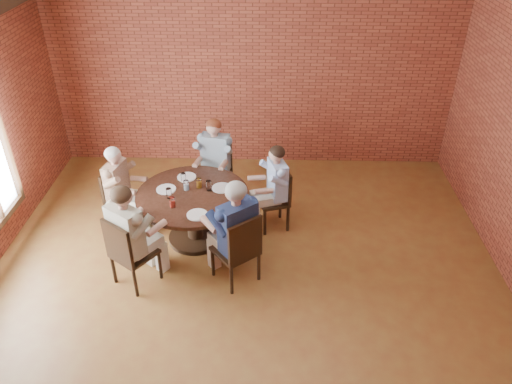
{
  "coord_description": "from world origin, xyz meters",
  "views": [
    {
      "loc": [
        0.27,
        -4.23,
        4.33
      ],
      "look_at": [
        0.12,
        1.0,
        0.93
      ],
      "focal_mm": 35.0,
      "sensor_mm": 36.0,
      "label": 1
    }
  ],
  "objects_px": {
    "chair_a": "(278,196)",
    "diner_a": "(273,188)",
    "diner_c": "(121,189)",
    "chair_e": "(240,248)",
    "chair_d": "(127,251)",
    "diner_e": "(235,232)",
    "dining_table": "(193,208)",
    "smartphone": "(210,215)",
    "diner_b": "(215,162)",
    "chair_c": "(118,197)",
    "chair_b": "(217,169)",
    "diner_d": "(132,236)"
  },
  "relations": [
    {
      "from": "diner_c",
      "to": "chair_d",
      "type": "relative_size",
      "value": 1.31
    },
    {
      "from": "chair_a",
      "to": "chair_b",
      "type": "height_order",
      "value": "chair_b"
    },
    {
      "from": "diner_b",
      "to": "smartphone",
      "type": "height_order",
      "value": "diner_b"
    },
    {
      "from": "dining_table",
      "to": "diner_a",
      "type": "height_order",
      "value": "diner_a"
    },
    {
      "from": "smartphone",
      "to": "chair_c",
      "type": "bearing_deg",
      "value": 164.01
    },
    {
      "from": "chair_e",
      "to": "diner_e",
      "type": "distance_m",
      "value": 0.21
    },
    {
      "from": "diner_a",
      "to": "diner_b",
      "type": "relative_size",
      "value": 0.95
    },
    {
      "from": "diner_e",
      "to": "diner_c",
      "type": "bearing_deg",
      "value": -70.57
    },
    {
      "from": "chair_b",
      "to": "chair_d",
      "type": "distance_m",
      "value": 2.17
    },
    {
      "from": "dining_table",
      "to": "smartphone",
      "type": "xyz_separation_m",
      "value": [
        0.28,
        -0.48,
        0.23
      ]
    },
    {
      "from": "diner_e",
      "to": "chair_b",
      "type": "bearing_deg",
      "value": -116.49
    },
    {
      "from": "chair_b",
      "to": "chair_d",
      "type": "height_order",
      "value": "chair_d"
    },
    {
      "from": "diner_b",
      "to": "diner_e",
      "type": "height_order",
      "value": "diner_e"
    },
    {
      "from": "diner_a",
      "to": "smartphone",
      "type": "xyz_separation_m",
      "value": [
        -0.78,
        -0.82,
        0.12
      ]
    },
    {
      "from": "chair_c",
      "to": "chair_d",
      "type": "xyz_separation_m",
      "value": [
        0.43,
        -1.19,
        0.03
      ]
    },
    {
      "from": "diner_c",
      "to": "chair_e",
      "type": "height_order",
      "value": "diner_c"
    },
    {
      "from": "chair_a",
      "to": "smartphone",
      "type": "bearing_deg",
      "value": -63.06
    },
    {
      "from": "chair_e",
      "to": "diner_e",
      "type": "relative_size",
      "value": 0.69
    },
    {
      "from": "diner_a",
      "to": "chair_e",
      "type": "bearing_deg",
      "value": -36.38
    },
    {
      "from": "diner_a",
      "to": "smartphone",
      "type": "bearing_deg",
      "value": -61.28
    },
    {
      "from": "chair_c",
      "to": "diner_d",
      "type": "relative_size",
      "value": 0.65
    },
    {
      "from": "chair_e",
      "to": "smartphone",
      "type": "xyz_separation_m",
      "value": [
        -0.38,
        0.35,
        0.23
      ]
    },
    {
      "from": "chair_c",
      "to": "diner_a",
      "type": "bearing_deg",
      "value": -74.3
    },
    {
      "from": "chair_d",
      "to": "diner_c",
      "type": "bearing_deg",
      "value": -37.37
    },
    {
      "from": "dining_table",
      "to": "chair_b",
      "type": "height_order",
      "value": "chair_b"
    },
    {
      "from": "diner_b",
      "to": "smartphone",
      "type": "distance_m",
      "value": 1.47
    },
    {
      "from": "dining_table",
      "to": "diner_c",
      "type": "distance_m",
      "value": 1.05
    },
    {
      "from": "chair_d",
      "to": "chair_e",
      "type": "distance_m",
      "value": 1.33
    },
    {
      "from": "diner_d",
      "to": "smartphone",
      "type": "height_order",
      "value": "diner_d"
    },
    {
      "from": "diner_e",
      "to": "dining_table",
      "type": "bearing_deg",
      "value": -90.0
    },
    {
      "from": "dining_table",
      "to": "chair_a",
      "type": "xyz_separation_m",
      "value": [
        1.14,
        0.36,
        -0.03
      ]
    },
    {
      "from": "chair_a",
      "to": "diner_c",
      "type": "xyz_separation_m",
      "value": [
        -2.16,
        -0.11,
        0.14
      ]
    },
    {
      "from": "chair_a",
      "to": "diner_d",
      "type": "bearing_deg",
      "value": -72.98
    },
    {
      "from": "diner_c",
      "to": "diner_d",
      "type": "distance_m",
      "value": 1.17
    },
    {
      "from": "chair_a",
      "to": "diner_a",
      "type": "height_order",
      "value": "diner_a"
    },
    {
      "from": "chair_a",
      "to": "smartphone",
      "type": "height_order",
      "value": "chair_a"
    },
    {
      "from": "dining_table",
      "to": "diner_a",
      "type": "bearing_deg",
      "value": 17.54
    },
    {
      "from": "smartphone",
      "to": "chair_d",
      "type": "bearing_deg",
      "value": -142.45
    },
    {
      "from": "diner_a",
      "to": "chair_a",
      "type": "bearing_deg",
      "value": 90.0
    },
    {
      "from": "chair_b",
      "to": "diner_b",
      "type": "relative_size",
      "value": 0.7
    },
    {
      "from": "chair_a",
      "to": "diner_d",
      "type": "distance_m",
      "value": 2.13
    },
    {
      "from": "chair_b",
      "to": "chair_d",
      "type": "xyz_separation_m",
      "value": [
        -0.87,
        -1.99,
        0.01
      ]
    },
    {
      "from": "chair_b",
      "to": "diner_e",
      "type": "xyz_separation_m",
      "value": [
        0.39,
        -1.82,
        0.2
      ]
    },
    {
      "from": "chair_e",
      "to": "smartphone",
      "type": "relative_size",
      "value": 7.99
    },
    {
      "from": "chair_a",
      "to": "diner_b",
      "type": "relative_size",
      "value": 0.67
    },
    {
      "from": "diner_a",
      "to": "diner_d",
      "type": "distance_m",
      "value": 2.05
    },
    {
      "from": "chair_b",
      "to": "diner_b",
      "type": "height_order",
      "value": "diner_b"
    },
    {
      "from": "dining_table",
      "to": "diner_a",
      "type": "relative_size",
      "value": 1.16
    },
    {
      "from": "diner_c",
      "to": "chair_d",
      "type": "distance_m",
      "value": 1.23
    },
    {
      "from": "dining_table",
      "to": "chair_b",
      "type": "bearing_deg",
      "value": 78.8
    }
  ]
}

